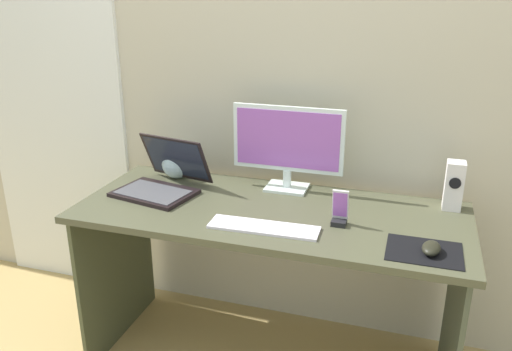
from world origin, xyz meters
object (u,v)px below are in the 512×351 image
at_px(fishbowl, 177,164).
at_px(phone_in_dock, 340,213).
at_px(laptop, 162,181).
at_px(speaker_right, 454,185).
at_px(monitor, 288,145).
at_px(keyboard_external, 264,227).
at_px(mouse, 431,248).

relative_size(fishbowl, phone_in_dock, 1.01).
bearing_deg(laptop, speaker_right, 8.49).
height_order(monitor, laptop, monitor).
bearing_deg(keyboard_external, laptop, 155.09).
xyz_separation_m(monitor, laptop, (-0.51, -0.18, -0.16)).
relative_size(monitor, speaker_right, 2.45).
distance_m(mouse, phone_in_dock, 0.36).
relative_size(speaker_right, phone_in_dock, 1.42).
bearing_deg(monitor, laptop, -160.19).
xyz_separation_m(speaker_right, phone_in_dock, (-0.41, -0.28, -0.05)).
bearing_deg(mouse, keyboard_external, -174.03).
height_order(monitor, mouse, monitor).
bearing_deg(mouse, speaker_right, 86.90).
distance_m(speaker_right, mouse, 0.43).
bearing_deg(speaker_right, laptop, -171.51).
bearing_deg(mouse, fishbowl, 167.07).
bearing_deg(fishbowl, laptop, -86.19).
xyz_separation_m(fishbowl, keyboard_external, (0.54, -0.40, -0.06)).
xyz_separation_m(speaker_right, keyboard_external, (-0.67, -0.41, -0.09)).
bearing_deg(fishbowl, mouse, -20.22).
relative_size(laptop, keyboard_external, 0.94).
bearing_deg(monitor, keyboard_external, -87.46).
xyz_separation_m(mouse, phone_in_dock, (-0.33, 0.13, 0.03)).
relative_size(speaker_right, fishbowl, 1.41).
bearing_deg(phone_in_dock, speaker_right, 34.96).
relative_size(monitor, fishbowl, 3.46).
bearing_deg(phone_in_dock, fishbowl, 160.65).
height_order(laptop, fishbowl, laptop).
bearing_deg(keyboard_external, speaker_right, 29.49).
relative_size(speaker_right, keyboard_external, 0.48).
bearing_deg(monitor, mouse, -35.01).
xyz_separation_m(monitor, keyboard_external, (0.02, -0.41, -0.20)).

